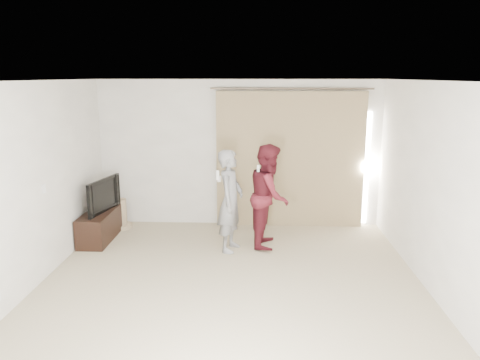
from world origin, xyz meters
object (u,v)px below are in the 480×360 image
at_px(tv_console, 101,225).
at_px(person_woman, 269,195).
at_px(tv, 99,195).
at_px(person_man, 230,201).

xyz_separation_m(tv_console, person_woman, (2.79, -0.18, 0.58)).
bearing_deg(person_woman, tv, 176.22).
distance_m(tv_console, person_woman, 2.85).
height_order(tv, person_woman, person_woman).
bearing_deg(tv, person_woman, -82.06).
bearing_deg(tv, person_man, -89.43).
xyz_separation_m(tv_console, person_man, (2.19, -0.43, 0.55)).
bearing_deg(person_woman, person_man, -157.65).
height_order(tv_console, person_man, person_man).
bearing_deg(tv_console, person_man, -11.14).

